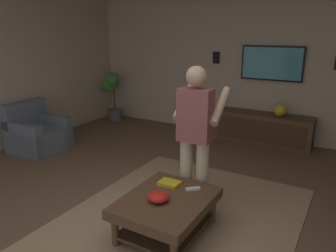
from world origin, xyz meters
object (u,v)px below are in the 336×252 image
(armchair, at_px, (38,134))
(bowl, at_px, (158,197))
(remote_white, at_px, (193,189))
(vase_round, at_px, (280,110))
(coffee_table, at_px, (167,207))
(person_standing, at_px, (196,131))
(tv, at_px, (272,63))
(wall_speaker_right, at_px, (216,58))
(potted_plant_tall, at_px, (111,89))
(media_console, at_px, (263,129))
(remote_black, at_px, (170,181))
(book, at_px, (169,183))

(armchair, bearing_deg, bowl, -20.55)
(remote_white, relative_size, vase_round, 0.68)
(armchair, relative_size, vase_round, 3.79)
(coffee_table, distance_m, person_standing, 0.89)
(coffee_table, xyz_separation_m, person_standing, (0.62, 0.00, 0.64))
(tv, xyz_separation_m, wall_speaker_right, (0.01, 1.07, 0.06))
(remote_white, bearing_deg, armchair, -54.42)
(bowl, bearing_deg, potted_plant_tall, 45.39)
(vase_round, bearing_deg, potted_plant_tall, 92.83)
(person_standing, height_order, wall_speaker_right, person_standing)
(tv, distance_m, vase_round, 0.86)
(person_standing, xyz_separation_m, bowl, (-0.71, 0.04, -0.49))
(media_console, relative_size, remote_black, 11.33)
(wall_speaker_right, bearing_deg, potted_plant_tall, 101.52)
(person_standing, relative_size, bowl, 7.80)
(person_standing, bearing_deg, coffee_table, 176.73)
(tv, relative_size, person_standing, 0.66)
(armchair, height_order, book, armchair)
(coffee_table, xyz_separation_m, tv, (3.53, -0.09, 1.13))
(book, bearing_deg, vase_round, -100.25)
(bowl, xyz_separation_m, vase_round, (3.34, -0.41, 0.21))
(book, relative_size, wall_speaker_right, 1.00)
(remote_black, bearing_deg, person_standing, -113.60)
(media_console, distance_m, remote_white, 3.00)
(remote_black, bearing_deg, book, 110.26)
(remote_white, distance_m, vase_round, 2.99)
(potted_plant_tall, relative_size, remote_white, 7.37)
(wall_speaker_right, bearing_deg, book, -165.37)
(tv, relative_size, remote_white, 7.27)
(armchair, distance_m, wall_speaker_right, 3.57)
(bowl, bearing_deg, coffee_table, -23.46)
(media_console, bearing_deg, vase_round, 83.82)
(tv, height_order, remote_black, tv)
(coffee_table, xyz_separation_m, book, (0.26, 0.12, 0.12))
(bowl, relative_size, remote_white, 1.40)
(tv, height_order, book, tv)
(bowl, bearing_deg, media_console, -2.21)
(remote_white, bearing_deg, bowl, 21.11)
(bowl, bearing_deg, remote_black, 14.10)
(media_console, relative_size, vase_round, 7.73)
(tv, xyz_separation_m, book, (-3.26, 0.21, -1.01))
(tv, bearing_deg, potted_plant_tall, -82.33)
(armchair, bearing_deg, potted_plant_tall, 90.83)
(media_console, distance_m, tv, 1.18)
(person_standing, relative_size, remote_black, 10.93)
(armchair, height_order, wall_speaker_right, wall_speaker_right)
(vase_round, distance_m, wall_speaker_right, 1.60)
(potted_plant_tall, xyz_separation_m, bowl, (-3.17, -3.21, -0.29))
(tv, xyz_separation_m, vase_round, (-0.27, -0.28, -0.77))
(remote_black, relative_size, vase_round, 0.68)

